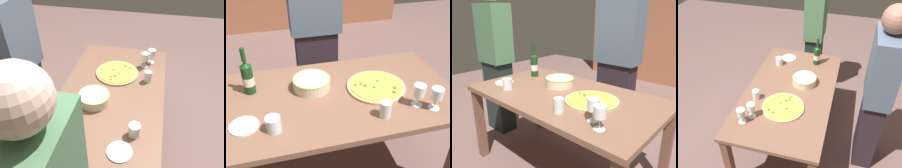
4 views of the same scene
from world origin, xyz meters
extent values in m
plane|color=brown|center=(0.00, 0.00, 0.00)|extent=(8.00, 8.00, 0.00)
cube|color=brown|center=(0.00, 0.00, 0.73)|extent=(1.60, 0.90, 0.04)
cube|color=brown|center=(0.74, -0.40, 0.35)|extent=(0.07, 0.07, 0.71)
cube|color=brown|center=(0.74, 0.40, 0.35)|extent=(0.07, 0.07, 0.71)
cylinder|color=tan|center=(0.28, 0.01, 0.76)|extent=(0.41, 0.41, 0.02)
cylinder|color=gold|center=(0.28, 0.01, 0.77)|extent=(0.37, 0.37, 0.01)
cylinder|color=#4E7539|center=(0.25, -0.02, 0.78)|extent=(0.02, 0.02, 0.00)
cylinder|color=#406F2E|center=(0.20, 0.02, 0.78)|extent=(0.03, 0.03, 0.00)
cylinder|color=#407632|center=(0.30, 0.05, 0.78)|extent=(0.02, 0.02, 0.00)
cylinder|color=#476022|center=(0.36, -0.11, 0.78)|extent=(0.03, 0.03, 0.00)
cylinder|color=#4A6823|center=(0.14, 0.04, 0.78)|extent=(0.02, 0.02, 0.00)
cylinder|color=#446524|center=(0.18, 0.05, 0.78)|extent=(0.02, 0.02, 0.00)
cylinder|color=#51752A|center=(0.39, -0.06, 0.78)|extent=(0.03, 0.03, 0.00)
cylinder|color=beige|center=(-0.16, 0.12, 0.79)|extent=(0.26, 0.26, 0.08)
torus|color=#93B964|center=(-0.16, 0.12, 0.82)|extent=(0.26, 0.26, 0.01)
cylinder|color=#163C19|center=(-0.57, 0.17, 0.85)|extent=(0.07, 0.07, 0.20)
cone|color=#163C19|center=(-0.57, 0.17, 0.97)|extent=(0.07, 0.07, 0.03)
cylinder|color=#163C19|center=(-0.57, 0.17, 1.03)|extent=(0.03, 0.03, 0.09)
cylinder|color=silver|center=(-0.57, 0.17, 0.84)|extent=(0.08, 0.08, 0.06)
cylinder|color=white|center=(0.46, -0.24, 0.75)|extent=(0.07, 0.07, 0.00)
cylinder|color=white|center=(0.46, -0.24, 0.79)|extent=(0.01, 0.01, 0.07)
cylinder|color=white|center=(0.46, -0.24, 0.86)|extent=(0.08, 0.08, 0.08)
cylinder|color=white|center=(0.55, -0.30, 0.75)|extent=(0.07, 0.07, 0.00)
cylinder|color=white|center=(0.55, -0.30, 0.79)|extent=(0.01, 0.01, 0.07)
cylinder|color=white|center=(0.55, -0.30, 0.86)|extent=(0.08, 0.08, 0.07)
cylinder|color=white|center=(-0.44, -0.25, 0.80)|extent=(0.09, 0.09, 0.09)
cylinder|color=white|center=(0.22, -0.29, 0.80)|extent=(0.07, 0.07, 0.10)
cylinder|color=white|center=(-0.61, -0.18, 0.76)|extent=(0.17, 0.17, 0.01)
cube|color=#291F27|center=(0.01, 0.85, 0.43)|extent=(0.38, 0.20, 0.86)
cube|color=slate|center=(0.01, 0.85, 1.19)|extent=(0.45, 0.24, 0.65)
sphere|color=beige|center=(-1.10, 0.05, 1.60)|extent=(0.23, 0.23, 0.23)
camera|label=1|loc=(-1.51, -0.31, 2.02)|focal=36.52mm
camera|label=2|loc=(-0.37, -1.42, 1.81)|focal=42.85mm
camera|label=3|loc=(1.17, -1.28, 1.41)|focal=35.70mm
camera|label=4|loc=(1.97, 0.54, 2.42)|focal=40.42mm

